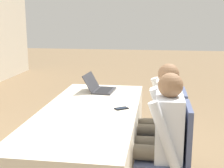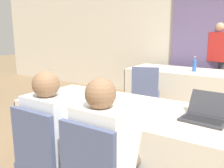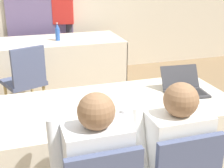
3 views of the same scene
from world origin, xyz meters
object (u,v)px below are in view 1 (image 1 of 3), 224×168
chair_near_left (171,151)px  chair_near_right (169,130)px  laptop (100,88)px  cell_phone (121,108)px  person_white_shirt (159,114)px  person_checkered_shirt (159,133)px

chair_near_left → chair_near_right: (0.49, 0.00, 0.00)m
chair_near_left → chair_near_right: 0.49m
chair_near_left → chair_near_right: same height
laptop → chair_near_left: bearing=-136.6°
laptop → cell_phone: bearing=-149.2°
chair_near_left → person_white_shirt: 0.52m
laptop → person_white_shirt: bearing=-120.7°
laptop → person_checkered_shirt: bearing=-140.5°
chair_near_left → person_white_shirt: person_white_shirt is taller
chair_near_right → laptop: bearing=-121.7°
cell_phone → person_checkered_shirt: 0.48m
laptop → chair_near_left: size_ratio=0.40×
chair_near_left → person_checkered_shirt: person_checkered_shirt is taller
chair_near_left → person_white_shirt: bearing=-168.1°
laptop → person_checkered_shirt: (-0.96, -0.67, -0.13)m
chair_near_left → person_white_shirt: size_ratio=0.77×
person_white_shirt → chair_near_left: bearing=11.9°
cell_phone → person_checkered_shirt: size_ratio=0.12×
laptop → chair_near_right: (-0.48, -0.77, -0.29)m
laptop → chair_near_left: 1.27m
cell_phone → person_white_shirt: 0.40m
person_checkered_shirt → person_white_shirt: (0.49, 0.00, 0.00)m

